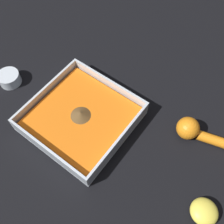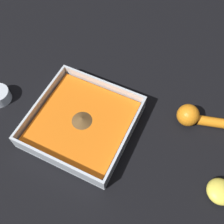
{
  "view_description": "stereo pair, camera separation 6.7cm",
  "coord_description": "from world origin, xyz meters",
  "px_view_note": "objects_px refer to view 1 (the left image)",
  "views": [
    {
      "loc": [
        -0.27,
        0.22,
        0.6
      ],
      "look_at": [
        -0.06,
        -0.06,
        0.03
      ],
      "focal_mm": 42.0,
      "sensor_mm": 36.0,
      "label": 1
    },
    {
      "loc": [
        -0.21,
        0.25,
        0.6
      ],
      "look_at": [
        -0.06,
        -0.06,
        0.03
      ],
      "focal_mm": 42.0,
      "sensor_mm": 36.0,
      "label": 2
    }
  ],
  "objects_px": {
    "spice_bowl": "(9,79)",
    "lemon_squeezer": "(203,134)",
    "square_dish": "(81,118)",
    "lemon_half": "(204,212)"
  },
  "relations": [
    {
      "from": "spice_bowl",
      "to": "lemon_half",
      "type": "height_order",
      "value": "same"
    },
    {
      "from": "spice_bowl",
      "to": "lemon_squeezer",
      "type": "xyz_separation_m",
      "value": [
        -0.52,
        -0.17,
        0.01
      ]
    },
    {
      "from": "square_dish",
      "to": "spice_bowl",
      "type": "bearing_deg",
      "value": 5.51
    },
    {
      "from": "square_dish",
      "to": "spice_bowl",
      "type": "height_order",
      "value": "square_dish"
    },
    {
      "from": "lemon_squeezer",
      "to": "lemon_half",
      "type": "relative_size",
      "value": 3.53
    },
    {
      "from": "spice_bowl",
      "to": "lemon_squeezer",
      "type": "bearing_deg",
      "value": -162.29
    },
    {
      "from": "square_dish",
      "to": "lemon_half",
      "type": "xyz_separation_m",
      "value": [
        -0.36,
        0.02,
        0.0
      ]
    },
    {
      "from": "lemon_half",
      "to": "spice_bowl",
      "type": "bearing_deg",
      "value": 0.5
    },
    {
      "from": "lemon_half",
      "to": "lemon_squeezer",
      "type": "bearing_deg",
      "value": -61.75
    },
    {
      "from": "spice_bowl",
      "to": "square_dish",
      "type": "bearing_deg",
      "value": -174.49
    }
  ]
}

